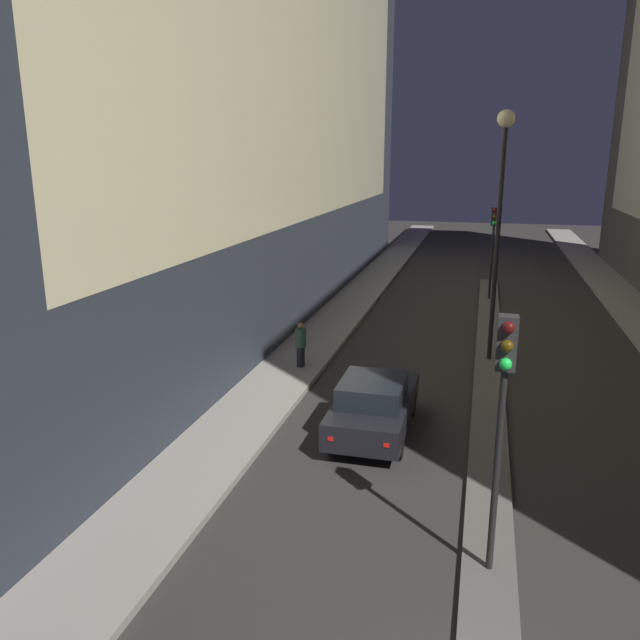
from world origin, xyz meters
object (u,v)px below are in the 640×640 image
object	(u,v)px
car_left_lane	(374,405)
pedestrian_on_left_sidewalk	(301,344)
traffic_light_near	(503,389)
traffic_light_mid	(494,232)
street_lamp	(501,185)

from	to	relation	value
car_left_lane	pedestrian_on_left_sidewalk	size ratio (longest dim) A/B	2.79
traffic_light_near	pedestrian_on_left_sidewalk	size ratio (longest dim) A/B	2.97
traffic_light_mid	pedestrian_on_left_sidewalk	size ratio (longest dim) A/B	2.97
traffic_light_near	car_left_lane	size ratio (longest dim) A/B	1.06
traffic_light_near	traffic_light_mid	world-z (taller)	same
traffic_light_mid	pedestrian_on_left_sidewalk	bearing A→B (deg)	-116.28
traffic_light_mid	pedestrian_on_left_sidewalk	world-z (taller)	traffic_light_mid
traffic_light_mid	car_left_lane	world-z (taller)	traffic_light_mid
traffic_light_near	street_lamp	world-z (taller)	street_lamp
traffic_light_mid	pedestrian_on_left_sidewalk	xyz separation A→B (m)	(-6.26, -12.69, -2.53)
traffic_light_near	pedestrian_on_left_sidewalk	world-z (taller)	traffic_light_near
car_left_lane	traffic_light_near	bearing A→B (deg)	-60.34
traffic_light_mid	car_left_lane	distance (m)	17.44
pedestrian_on_left_sidewalk	traffic_light_near	bearing A→B (deg)	-56.69
traffic_light_near	traffic_light_mid	size ratio (longest dim) A/B	1.00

